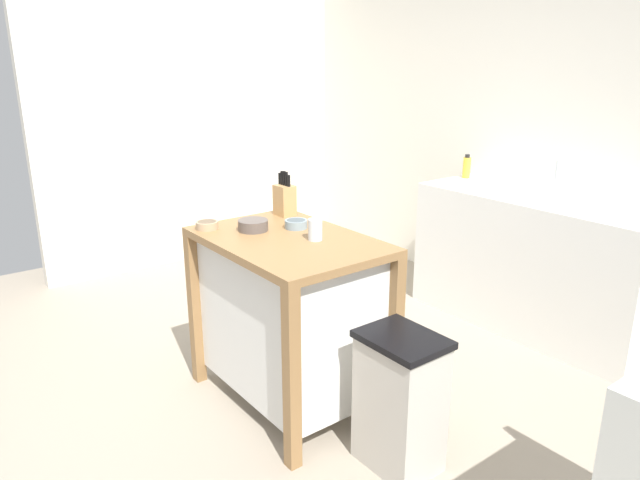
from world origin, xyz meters
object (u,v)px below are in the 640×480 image
Objects in this scene: bowl_ceramic_wide at (207,225)px; bowl_ceramic_small at (296,224)px; bowl_stoneware_deep at (253,225)px; bottle_hand_soap at (467,167)px; drinking_cup at (315,230)px; sink_faucet at (557,178)px; kitchen_island at (289,311)px; trash_bin at (400,401)px; knife_block at (285,199)px.

bowl_ceramic_wide is 0.46m from bowl_ceramic_small.
bottle_hand_soap reaches higher than bowl_stoneware_deep.
sink_faucet is (0.13, 1.87, 0.05)m from drinking_cup.
drinking_cup is (0.11, 0.09, 0.45)m from kitchen_island.
bowl_stoneware_deep is at bearing -82.78° from bottle_hand_soap.
bowl_stoneware_deep reaches higher than kitchen_island.
trash_bin is at bearing -75.40° from sink_faucet.
bowl_ceramic_small reaches higher than trash_bin.
bowl_ceramic_small is (0.10, 0.20, -0.01)m from bowl_stoneware_deep.
knife_block is at bearing 88.72° from bowl_ceramic_wide.
drinking_cup is (0.23, -0.05, 0.03)m from bowl_ceramic_small.
sink_faucet is at bearing 78.85° from bowl_ceramic_small.
bowl_ceramic_small is at bearing 63.69° from bowl_stoneware_deep.
bowl_stoneware_deep is at bearing -171.21° from trash_bin.
kitchen_island is 8.45× the size of bowl_ceramic_wide.
drinking_cup is 0.89m from trash_bin.
trash_bin is (0.73, 0.08, -0.19)m from kitchen_island.
bowl_ceramic_small is at bearing 54.42° from bowl_ceramic_wide.
sink_faucet reaches higher than trash_bin.
bowl_stoneware_deep reaches higher than trash_bin.
kitchen_island is at bearing 32.44° from bowl_ceramic_wide.
knife_block is 1.30m from trash_bin.
trash_bin is at bearing -0.70° from drinking_cup.
knife_block reaches higher than bowl_stoneware_deep.
kitchen_island is 6.38× the size of bowl_stoneware_deep.
bowl_stoneware_deep is 1.13m from trash_bin.
sink_faucet is at bearing 77.24° from bowl_stoneware_deep.
kitchen_island is at bearing -97.13° from sink_faucet.
kitchen_island reaches higher than trash_bin.
knife_block is at bearing -109.74° from sink_faucet.
bowl_ceramic_small is at bearing 176.38° from trash_bin.
drinking_cup is 1.93m from bottle_hand_soap.
bowl_ceramic_wide is 0.59m from drinking_cup.
bowl_ceramic_wide is at bearing -147.56° from kitchen_island.
bowl_ceramic_small is (0.26, -0.10, -0.07)m from knife_block.
drinking_cup is at bearing -72.57° from bottle_hand_soap.
knife_block is at bearing 162.78° from drinking_cup.
bowl_ceramic_small is 0.67× the size of bottle_hand_soap.
bottle_hand_soap is (-0.08, 2.17, 0.05)m from bowl_ceramic_wide.
bottle_hand_soap is (-0.35, 1.80, 0.05)m from bowl_ceramic_small.
drinking_cup reaches higher than bowl_ceramic_wide.
sink_faucet reaches higher than bowl_ceramic_small.
bowl_ceramic_wide is at bearing -91.28° from knife_block.
bowl_ceramic_small is 0.53× the size of sink_faucet.
kitchen_island is 2.03m from sink_faucet.
bowl_stoneware_deep is 2.07m from sink_faucet.
drinking_cup is 1.87m from sink_faucet.
sink_faucet is (0.63, 2.19, 0.08)m from bowl_ceramic_wide.
trash_bin is 2.30m from bottle_hand_soap.
drinking_cup is 0.17× the size of trash_bin.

